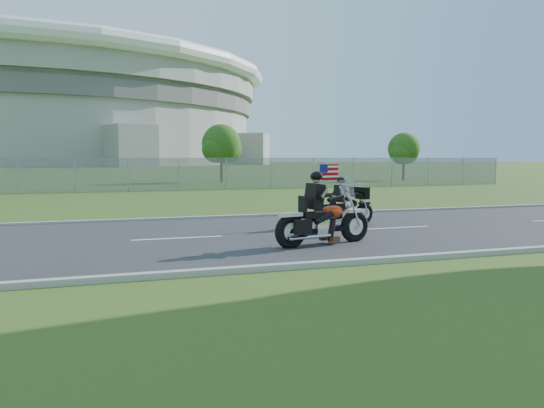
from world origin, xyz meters
name	(u,v)px	position (x,y,z in m)	size (l,w,h in m)	color
ground	(256,236)	(0.00, 0.00, 0.00)	(420.00, 420.00, 0.00)	#264716
road	(256,235)	(0.00, 0.00, 0.02)	(120.00, 8.00, 0.04)	#28282B
curb_north	(221,217)	(0.00, 4.05, 0.05)	(120.00, 0.18, 0.12)	#9E9B93
curb_south	(320,264)	(0.00, -4.05, 0.05)	(120.00, 0.18, 0.12)	#9E9B93
fence	(75,175)	(-5.00, 20.00, 1.00)	(60.00, 0.03, 2.00)	gray
stadium	(40,114)	(-20.00, 170.00, 15.58)	(140.40, 140.40, 29.20)	#A3A099
tree_fence_near	(222,146)	(6.04, 30.04, 2.97)	(3.52, 3.28, 4.75)	#382316
tree_fence_far	(404,150)	(22.04, 28.03, 2.64)	(3.08, 2.87, 4.20)	#382316
motorcycle_lead	(322,223)	(0.96, -1.96, 0.54)	(2.53, 0.96, 1.72)	black
motorcycle_follow	(345,209)	(2.99, 1.00, 0.50)	(2.11, 0.97, 1.80)	black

